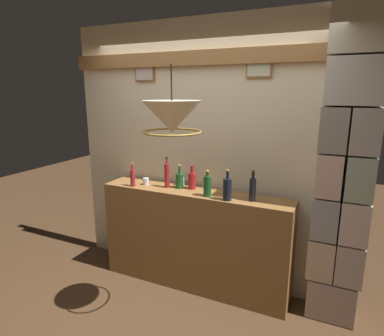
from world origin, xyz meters
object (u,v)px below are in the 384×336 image
liquor_bottle_rum (227,189)px  liquor_bottle_gin (180,180)px  glass_tumbler_rocks (146,181)px  pendant_lamp (172,118)px  liquor_bottle_mezcal (207,186)px  liquor_bottle_tequila (192,180)px  liquor_bottle_vermouth (252,189)px  liquor_bottle_rye (133,177)px  liquor_bottle_brandy (167,175)px  glass_tumbler_highball (181,181)px

liquor_bottle_rum → liquor_bottle_gin: size_ratio=1.17×
glass_tumbler_rocks → pendant_lamp: (0.70, -0.69, 0.75)m
liquor_bottle_mezcal → pendant_lamp: pendant_lamp is taller
glass_tumbler_rocks → liquor_bottle_tequila: bearing=7.9°
liquor_bottle_gin → pendant_lamp: bearing=-66.5°
liquor_bottle_rum → glass_tumbler_rocks: 0.96m
liquor_bottle_mezcal → glass_tumbler_rocks: (-0.74, 0.08, -0.07)m
liquor_bottle_mezcal → liquor_bottle_vermouth: liquor_bottle_vermouth is taller
liquor_bottle_mezcal → pendant_lamp: 0.91m
liquor_bottle_mezcal → liquor_bottle_gin: size_ratio=1.03×
liquor_bottle_rye → pendant_lamp: 1.20m
liquor_bottle_vermouth → liquor_bottle_rye: bearing=-176.7°
liquor_bottle_brandy → liquor_bottle_gin: (0.13, 0.04, -0.05)m
liquor_bottle_rum → liquor_bottle_tequila: 0.48m
liquor_bottle_mezcal → liquor_bottle_tequila: liquor_bottle_mezcal is taller
glass_tumbler_highball → pendant_lamp: 1.17m
liquor_bottle_rye → liquor_bottle_vermouth: size_ratio=0.88×
liquor_bottle_gin → liquor_bottle_brandy: bearing=-164.2°
liquor_bottle_rum → liquor_bottle_rye: bearing=179.9°
liquor_bottle_brandy → liquor_bottle_gin: size_ratio=1.31×
liquor_bottle_brandy → pendant_lamp: (0.45, -0.70, 0.65)m
liquor_bottle_tequila → liquor_bottle_gin: same height
liquor_bottle_brandy → glass_tumbler_highball: size_ratio=3.82×
liquor_bottle_gin → pendant_lamp: (0.32, -0.73, 0.70)m
liquor_bottle_rye → glass_tumbler_rocks: bearing=49.9°
liquor_bottle_brandy → pendant_lamp: bearing=-57.3°
liquor_bottle_gin → glass_tumbler_rocks: size_ratio=3.37×
liquor_bottle_vermouth → liquor_bottle_tequila: liquor_bottle_vermouth is taller
liquor_bottle_rye → liquor_bottle_rum: 1.04m
liquor_bottle_rum → liquor_bottle_gin: (-0.57, 0.16, -0.02)m
liquor_bottle_brandy → liquor_bottle_rum: size_ratio=1.11×
liquor_bottle_rye → liquor_bottle_brandy: bearing=18.7°
liquor_bottle_brandy → liquor_bottle_tequila: size_ratio=1.31×
liquor_bottle_gin → glass_tumbler_rocks: (-0.38, -0.04, -0.05)m
liquor_bottle_vermouth → liquor_bottle_tequila: (-0.65, 0.11, -0.02)m
liquor_bottle_rye → liquor_bottle_gin: 0.50m
glass_tumbler_rocks → pendant_lamp: 1.23m
liquor_bottle_brandy → liquor_bottle_rum: liquor_bottle_brandy is taller
liquor_bottle_brandy → liquor_bottle_rye: size_ratio=1.28×
liquor_bottle_rye → liquor_bottle_gin: bearing=17.9°
liquor_bottle_brandy → glass_tumbler_rocks: size_ratio=4.41×
liquor_bottle_tequila → liquor_bottle_brandy: bearing=-166.1°
liquor_bottle_tequila → glass_tumbler_highball: (-0.16, 0.07, -0.05)m
liquor_bottle_vermouth → pendant_lamp: bearing=-125.4°
glass_tumbler_highball → glass_tumbler_rocks: bearing=-158.2°
liquor_bottle_rum → liquor_bottle_vermouth: liquor_bottle_rum is taller
glass_tumbler_highball → liquor_bottle_tequila: bearing=-22.7°
liquor_bottle_mezcal → liquor_bottle_tequila: 0.28m
liquor_bottle_rum → pendant_lamp: (-0.25, -0.58, 0.68)m
liquor_bottle_vermouth → glass_tumbler_highball: 0.84m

